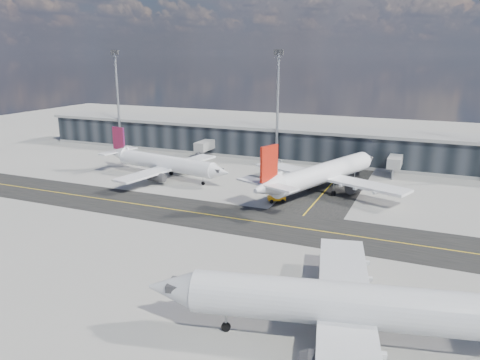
{
  "coord_description": "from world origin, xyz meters",
  "views": [
    {
      "loc": [
        38.56,
        -66.61,
        27.93
      ],
      "look_at": [
        5.32,
        11.1,
        5.0
      ],
      "focal_mm": 35.0,
      "sensor_mm": 36.0,
      "label": 1
    }
  ],
  "objects_px": {
    "airliner_near": "(365,307)",
    "service_van": "(279,164)",
    "airliner_redtail": "(322,174)",
    "baggage_tug": "(278,197)",
    "airliner_af": "(164,163)"
  },
  "relations": [
    {
      "from": "airliner_redtail",
      "to": "airliner_near",
      "type": "xyz_separation_m",
      "value": [
        16.26,
        -50.28,
        0.23
      ]
    },
    {
      "from": "baggage_tug",
      "to": "airliner_af",
      "type": "bearing_deg",
      "value": -133.25
    },
    {
      "from": "airliner_redtail",
      "to": "airliner_near",
      "type": "height_order",
      "value": "airliner_near"
    },
    {
      "from": "airliner_af",
      "to": "service_van",
      "type": "distance_m",
      "value": 29.66
    },
    {
      "from": "airliner_af",
      "to": "airliner_near",
      "type": "xyz_separation_m",
      "value": [
        52.67,
        -47.86,
        0.79
      ]
    },
    {
      "from": "airliner_near",
      "to": "service_van",
      "type": "relative_size",
      "value": 8.59
    },
    {
      "from": "airliner_redtail",
      "to": "baggage_tug",
      "type": "xyz_separation_m",
      "value": [
        -6.26,
        -9.59,
        -3.02
      ]
    },
    {
      "from": "airliner_redtail",
      "to": "airliner_af",
      "type": "bearing_deg",
      "value": -155.54
    },
    {
      "from": "airliner_af",
      "to": "baggage_tug",
      "type": "bearing_deg",
      "value": 86.79
    },
    {
      "from": "airliner_redtail",
      "to": "baggage_tug",
      "type": "distance_m",
      "value": 11.84
    },
    {
      "from": "airliner_near",
      "to": "service_van",
      "type": "xyz_separation_m",
      "value": [
        -31.87,
        68.82,
        -3.59
      ]
    },
    {
      "from": "airliner_af",
      "to": "airliner_redtail",
      "type": "relative_size",
      "value": 0.89
    },
    {
      "from": "baggage_tug",
      "to": "service_van",
      "type": "bearing_deg",
      "value": 168.52
    },
    {
      "from": "airliner_af",
      "to": "airliner_near",
      "type": "height_order",
      "value": "airliner_near"
    },
    {
      "from": "airliner_near",
      "to": "service_van",
      "type": "height_order",
      "value": "airliner_near"
    }
  ]
}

